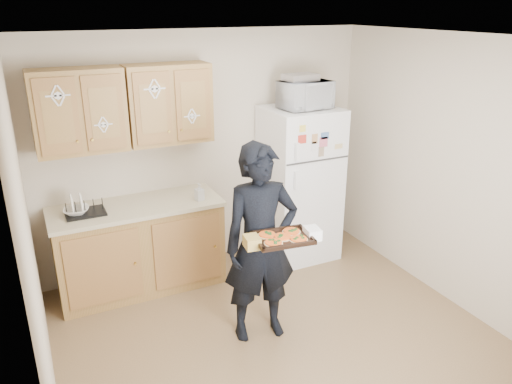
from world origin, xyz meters
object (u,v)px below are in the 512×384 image
Objects in this scene: baking_tray at (283,239)px; dish_rack at (85,207)px; person at (261,244)px; refrigerator at (299,184)px; microwave at (305,95)px.

baking_tray is 1.22× the size of dish_rack.
dish_rack is at bearing 137.98° from baking_tray.
baking_tray reaches higher than dish_rack.
person is at bearing 105.49° from baking_tray.
refrigerator is at bearing 55.63° from person.
person is at bearing -44.36° from dish_rack.
dish_rack is at bearing 179.13° from refrigerator.
dish_rack is (-1.26, 1.49, -0.06)m from baking_tray.
refrigerator is 4.76× the size of dish_rack.
baking_tray is 1.96m from dish_rack.
microwave is at bearing 54.24° from person.
dish_rack is (-1.22, 1.20, 0.11)m from person.
person is 3.97× the size of baking_tray.
baking_tray is (-1.01, -1.46, 0.18)m from refrigerator.
refrigerator is 2.28m from dish_rack.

